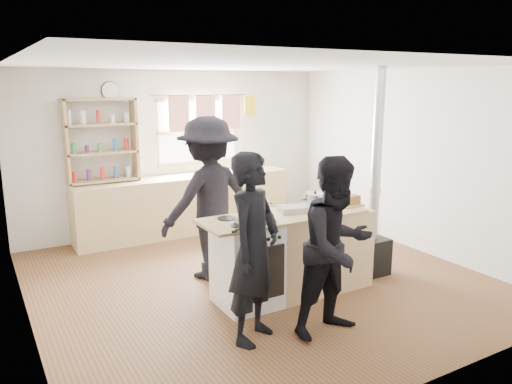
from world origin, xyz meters
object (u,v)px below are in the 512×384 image
(stockpot_stove, at_px, (260,207))
(bread_board, at_px, (350,202))
(skillet_greens, at_px, (250,223))
(stockpot_counter, at_px, (315,200))
(person_far, at_px, (209,199))
(thermos, at_px, (245,162))
(person_near_right, at_px, (337,247))
(person_near_left, at_px, (254,249))
(flue_heater, at_px, (373,222))
(cooking_island, at_px, (294,253))
(roast_tray, at_px, (295,209))

(stockpot_stove, relative_size, bread_board, 0.82)
(skillet_greens, relative_size, stockpot_counter, 1.68)
(skillet_greens, xyz_separation_m, stockpot_stove, (0.29, 0.32, 0.05))
(person_far, bearing_deg, stockpot_stove, 92.79)
(thermos, bearing_deg, person_near_right, -106.34)
(stockpot_stove, height_order, stockpot_counter, stockpot_counter)
(bread_board, bearing_deg, person_near_left, -159.85)
(flue_heater, bearing_deg, person_far, 152.17)
(cooking_island, relative_size, bread_board, 6.99)
(roast_tray, distance_m, person_near_left, 1.15)
(stockpot_counter, distance_m, bread_board, 0.42)
(bread_board, distance_m, person_near_right, 1.24)
(skillet_greens, height_order, person_near_right, person_near_right)
(bread_board, height_order, person_near_left, person_near_left)
(cooking_island, distance_m, skillet_greens, 0.84)
(person_near_left, relative_size, person_far, 0.90)
(thermos, height_order, cooking_island, thermos)
(person_near_right, bearing_deg, person_near_left, 155.19)
(flue_heater, bearing_deg, thermos, 95.28)
(cooking_island, bearing_deg, person_near_left, -143.42)
(person_far, bearing_deg, cooking_island, 109.75)
(thermos, bearing_deg, stockpot_stove, -115.95)
(thermos, distance_m, person_far, 2.37)
(person_near_left, bearing_deg, cooking_island, 3.93)
(flue_heater, height_order, person_near_right, flue_heater)
(stockpot_stove, relative_size, stockpot_counter, 0.88)
(roast_tray, bearing_deg, stockpot_stove, 167.30)
(skillet_greens, bearing_deg, person_near_left, -115.90)
(skillet_greens, xyz_separation_m, roast_tray, (0.69, 0.23, 0.01))
(person_far, bearing_deg, person_near_right, 90.60)
(thermos, height_order, stockpot_counter, thermos)
(thermos, xyz_separation_m, person_far, (-1.51, -1.83, -0.08))
(bread_board, bearing_deg, roast_tray, 171.58)
(skillet_greens, relative_size, roast_tray, 1.08)
(person_near_right, xyz_separation_m, person_far, (-0.42, 1.87, 0.13))
(person_near_right, bearing_deg, cooking_island, 75.75)
(stockpot_stove, distance_m, person_far, 0.85)
(flue_heater, xyz_separation_m, person_far, (-1.76, 0.93, 0.31))
(roast_tray, height_order, stockpot_counter, stockpot_counter)
(skillet_greens, distance_m, bread_board, 1.39)
(stockpot_stove, height_order, flue_heater, flue_heater)
(skillet_greens, xyz_separation_m, bread_board, (1.38, 0.12, 0.02))
(stockpot_counter, height_order, bread_board, stockpot_counter)
(person_far, bearing_deg, bread_board, 130.14)
(person_near_left, bearing_deg, person_near_right, -53.27)
(thermos, xyz_separation_m, flue_heater, (0.25, -2.75, -0.38))
(bread_board, relative_size, person_near_left, 0.16)
(person_near_right, bearing_deg, bread_board, 40.03)
(thermos, xyz_separation_m, cooking_island, (-0.92, -2.77, -0.58))
(thermos, distance_m, cooking_island, 2.98)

